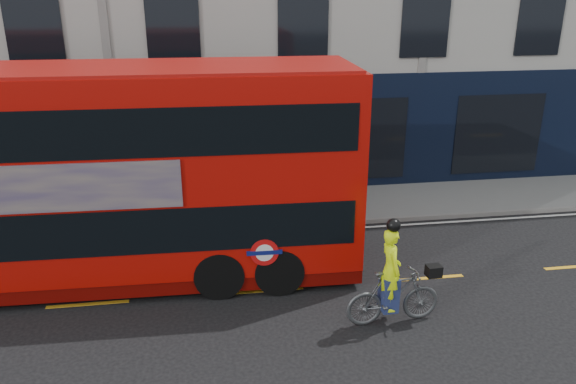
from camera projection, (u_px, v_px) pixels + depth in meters
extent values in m
plane|color=black|center=(74.00, 344.00, 11.19)|extent=(120.00, 120.00, 0.00)
cube|color=slate|center=(117.00, 217.00, 17.19)|extent=(60.00, 3.00, 0.12)
cube|color=slate|center=(110.00, 237.00, 15.80)|extent=(60.00, 0.12, 0.13)
cube|color=black|center=(117.00, 143.00, 17.90)|extent=(50.00, 0.08, 4.00)
cube|color=silver|center=(109.00, 243.00, 15.54)|extent=(58.00, 0.10, 0.01)
cube|color=#B10C07|center=(84.00, 170.00, 12.79)|extent=(12.60, 3.17, 4.50)
cube|color=#580603|center=(96.00, 265.00, 13.63)|extent=(12.60, 3.11, 0.34)
cube|color=black|center=(89.00, 211.00, 13.13)|extent=(12.10, 3.19, 1.03)
cube|color=black|center=(77.00, 120.00, 12.39)|extent=(12.10, 3.19, 1.03)
cube|color=maroon|center=(71.00, 69.00, 12.00)|extent=(12.35, 3.05, 0.09)
cube|color=black|center=(352.00, 199.00, 13.87)|extent=(0.11, 2.56, 1.03)
cube|color=black|center=(355.00, 112.00, 13.12)|extent=(0.11, 2.56, 1.03)
cube|color=gray|center=(9.00, 190.00, 11.27)|extent=(6.84, 0.21, 1.03)
cylinder|color=red|center=(265.00, 253.00, 12.46)|extent=(0.64, 0.04, 0.64)
cylinder|color=white|center=(265.00, 253.00, 12.46)|extent=(0.41, 0.03, 0.41)
cube|color=#0C1459|center=(265.00, 253.00, 12.45)|extent=(0.80, 0.04, 0.10)
cylinder|color=black|center=(273.00, 247.00, 14.05)|extent=(1.21, 2.93, 1.14)
cylinder|color=black|center=(219.00, 250.00, 13.89)|extent=(1.21, 2.93, 1.14)
imported|color=#4E5153|center=(393.00, 297.00, 11.71)|extent=(2.07, 0.69, 1.22)
imported|color=#C2DF0A|center=(390.00, 269.00, 11.46)|extent=(0.46, 0.67, 1.78)
cube|color=black|center=(434.00, 271.00, 11.70)|extent=(0.32, 0.26, 0.24)
cube|color=navy|center=(389.00, 293.00, 11.66)|extent=(0.35, 0.43, 0.77)
sphere|color=black|center=(394.00, 225.00, 11.13)|extent=(0.29, 0.29, 0.29)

